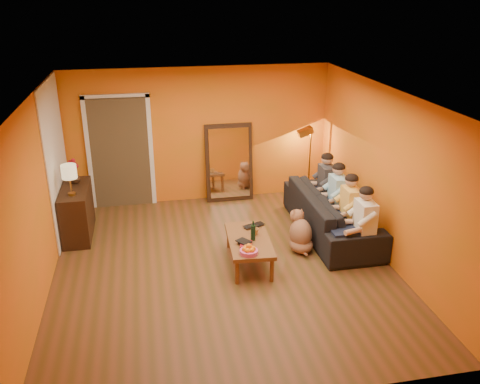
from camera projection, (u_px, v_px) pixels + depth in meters
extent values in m
cube|color=brown|center=(224.00, 267.00, 7.68)|extent=(5.00, 5.50, 0.00)
cube|color=white|center=(221.00, 96.00, 6.71)|extent=(5.00, 5.50, 0.00)
cube|color=orange|center=(199.00, 136.00, 9.70)|extent=(5.00, 0.00, 2.60)
cube|color=orange|center=(37.00, 200.00, 6.75)|extent=(0.00, 5.50, 2.60)
cube|color=orange|center=(386.00, 175.00, 7.64)|extent=(0.00, 5.50, 2.60)
cube|color=white|center=(56.00, 160.00, 8.35)|extent=(0.02, 1.90, 2.58)
cube|color=#3F2D19|center=(120.00, 151.00, 9.60)|extent=(1.06, 0.30, 2.10)
cube|color=white|center=(89.00, 155.00, 9.39)|extent=(0.08, 0.06, 2.20)
cube|color=white|center=(151.00, 151.00, 9.59)|extent=(0.08, 0.06, 2.20)
cube|color=white|center=(115.00, 96.00, 9.09)|extent=(1.22, 0.06, 0.08)
cube|color=#311D10|center=(229.00, 163.00, 9.89)|extent=(0.92, 0.27, 1.51)
cube|color=white|center=(229.00, 163.00, 9.85)|extent=(0.78, 0.21, 1.35)
cube|color=#311D10|center=(77.00, 212.00, 8.54)|extent=(0.44, 1.18, 0.85)
imported|color=black|center=(332.00, 213.00, 8.64)|extent=(2.52, 0.98, 0.74)
cylinder|color=black|center=(253.00, 231.00, 7.54)|extent=(0.07, 0.07, 0.31)
imported|color=#B27F3F|center=(255.00, 232.00, 7.75)|extent=(0.13, 0.13, 0.10)
imported|color=black|center=(256.00, 227.00, 7.98)|extent=(0.41, 0.34, 0.03)
imported|color=#311D10|center=(240.00, 245.00, 7.42)|extent=(0.20, 0.25, 0.02)
imported|color=maroon|center=(240.00, 244.00, 7.42)|extent=(0.23, 0.27, 0.02)
imported|color=black|center=(240.00, 243.00, 7.39)|extent=(0.25, 0.27, 0.02)
imported|color=#311D10|center=(75.00, 177.00, 8.57)|extent=(0.19, 0.19, 0.20)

